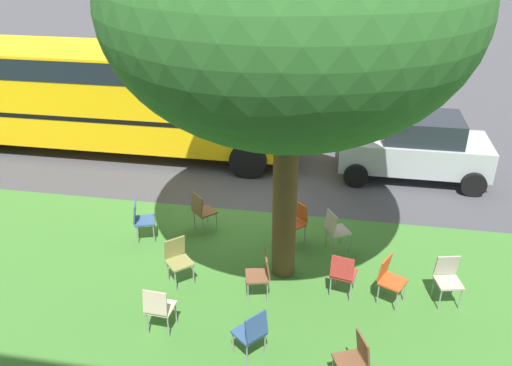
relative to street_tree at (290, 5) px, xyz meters
name	(u,v)px	position (x,y,z in m)	size (l,w,h in m)	color
ground	(248,207)	(1.11, -2.35, -4.90)	(80.00, 80.00, 0.00)	#424247
grass_verge	(216,293)	(1.11, 0.85, -4.89)	(48.00, 6.00, 0.01)	#3D752D
street_tree	(290,5)	(0.00, 0.00, 0.00)	(5.75, 5.75, 7.04)	brown
chair_0	(261,272)	(0.29, 0.79, -4.38)	(0.51, 0.50, 0.88)	brown
chair_1	(355,357)	(-1.33, 2.52, -4.38)	(0.55, 0.54, 0.88)	brown
chair_2	(158,306)	(1.77, 1.96, -4.38)	(0.44, 0.45, 0.88)	beige
chair_3	(335,228)	(-0.93, -0.89, -4.38)	(0.57, 0.57, 0.88)	#ADA393
chair_4	(343,272)	(-1.12, 0.54, -4.38)	(0.50, 0.50, 0.88)	#B7332D
chair_5	(296,219)	(-0.12, -1.10, -4.38)	(0.59, 0.59, 0.88)	#C64C1E
chair_6	(141,217)	(3.05, -0.63, -4.38)	(0.53, 0.52, 0.88)	#335184
chair_7	(252,331)	(0.20, 2.25, -4.38)	(0.59, 0.59, 0.88)	#335184
chair_8	(448,276)	(-2.91, 0.36, -4.38)	(0.50, 0.50, 0.88)	#ADA393
chair_9	(389,277)	(-1.91, 0.54, -4.38)	(0.56, 0.56, 0.88)	#C64C1E
chair_10	(202,209)	(1.89, -1.17, -4.38)	(0.59, 0.59, 0.88)	brown
chair_11	(178,257)	(1.87, 0.61, -4.38)	(0.59, 0.59, 0.88)	olive
parked_car	(415,146)	(-2.79, -4.67, -4.06)	(3.70, 1.92, 1.65)	#ADB2B7
school_bus	(115,89)	(5.40, -5.16, -3.14)	(10.40, 2.80, 2.88)	yellow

